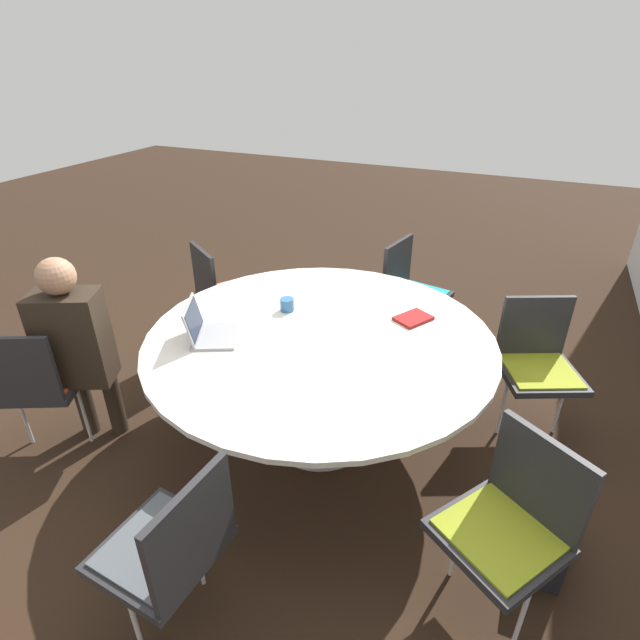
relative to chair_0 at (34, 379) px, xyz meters
The scene contains 13 objects.
ground_plane 1.70m from the chair_0, 118.31° to the left, with size 16.00×16.00×0.00m, color black.
conference_table 1.62m from the chair_0, 118.31° to the left, with size 1.97×1.97×0.73m.
chair_0 is the anchor object (origin of this frame).
chair_1 1.49m from the chair_0, 68.42° to the left, with size 0.47×0.45×0.87m.
chair_2 2.55m from the chair_0, 92.09° to the left, with size 0.59×0.60×0.87m.
chair_3 2.93m from the chair_0, 118.12° to the left, with size 0.57×0.58×0.87m.
chair_4 2.62m from the chair_0, 141.83° to the left, with size 0.52×0.50×0.87m.
chair_5 1.47m from the chair_0, 168.50° to the left, with size 0.59×0.60×0.87m.
person_0 0.32m from the chair_0, 134.99° to the left, with size 0.36×0.42×1.22m.
laptop 1.02m from the chair_0, 119.84° to the left, with size 0.37×0.36×0.21m.
spiral_notebook 2.20m from the chair_0, 121.95° to the left, with size 0.26×0.24×0.02m.
coffee_cup 1.49m from the chair_0, 130.89° to the left, with size 0.08×0.08×0.08m.
handbag 2.80m from the chair_0, 98.35° to the left, with size 0.36×0.16×0.28m.
Camera 1 is at (2.22, 0.98, 2.17)m, focal length 28.00 mm.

